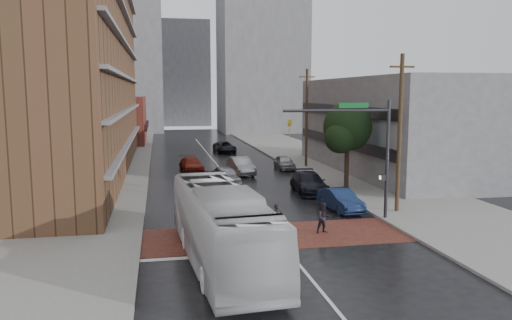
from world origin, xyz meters
TOP-DOWN VIEW (x-y plane):
  - ground at (0.00, 0.00)m, footprint 160.00×160.00m
  - crosswalk at (0.00, 0.50)m, footprint 14.00×5.00m
  - sidewalk_west at (-11.50, 25.00)m, footprint 9.00×90.00m
  - sidewalk_east at (11.50, 25.00)m, footprint 9.00×90.00m
  - apartment_block at (-14.00, 24.00)m, footprint 10.00×44.00m
  - storefront_west at (-12.00, 54.00)m, footprint 8.00×16.00m
  - building_east at (16.50, 20.00)m, footprint 11.00×26.00m
  - distant_tower_west at (-14.00, 78.00)m, footprint 18.00×16.00m
  - distant_tower_east at (14.00, 72.00)m, footprint 16.00×14.00m
  - distant_tower_center at (0.00, 95.00)m, footprint 12.00×10.00m
  - street_tree at (8.52, 12.03)m, footprint 4.20×4.10m
  - signal_mast at (5.85, 2.50)m, footprint 6.50×0.30m
  - utility_pole_near at (8.80, 4.00)m, footprint 1.60×0.26m
  - utility_pole_far at (8.80, 24.00)m, footprint 1.60×0.26m
  - transit_bus at (-3.35, -3.19)m, footprint 3.85×12.64m
  - pedestrian_a at (0.22, 0.97)m, footprint 0.59×0.39m
  - pedestrian_b at (2.72, 0.48)m, footprint 0.89×0.73m
  - car_travel_a at (-0.61, 15.80)m, footprint 2.40×4.70m
  - car_travel_b at (1.49, 20.87)m, footprint 2.23×5.04m
  - car_travel_c at (-2.95, 23.73)m, footprint 2.44×4.79m
  - suv_travel at (2.25, 38.30)m, footprint 2.73×5.21m
  - car_parked_near at (5.48, 5.28)m, footprint 1.99×4.44m
  - car_parked_mid at (5.20, 11.25)m, footprint 2.47×5.49m
  - car_parked_far at (6.30, 23.20)m, footprint 1.64×4.01m

SIDE VIEW (x-z plane):
  - ground at x=0.00m, z-range 0.00..0.00m
  - crosswalk at x=0.00m, z-range 0.00..0.02m
  - sidewalk_west at x=-11.50m, z-range 0.00..0.15m
  - sidewalk_east at x=11.50m, z-range 0.00..0.15m
  - car_travel_c at x=-2.95m, z-range 0.00..1.33m
  - car_parked_far at x=6.30m, z-range 0.00..1.36m
  - suv_travel at x=2.25m, z-range 0.00..1.40m
  - car_parked_near at x=5.48m, z-range 0.00..1.41m
  - car_travel_a at x=-0.61m, z-range 0.00..1.53m
  - car_parked_mid at x=5.20m, z-range 0.00..1.56m
  - car_travel_b at x=1.49m, z-range 0.00..1.61m
  - pedestrian_a at x=0.22m, z-range 0.00..1.63m
  - pedestrian_b at x=2.72m, z-range 0.00..1.70m
  - transit_bus at x=-3.35m, z-range 0.00..3.47m
  - storefront_west at x=-12.00m, z-range 0.00..7.00m
  - building_east at x=16.50m, z-range 0.00..9.00m
  - signal_mast at x=5.85m, z-range 1.13..8.33m
  - street_tree at x=8.52m, z-range 1.28..8.18m
  - utility_pole_near at x=8.80m, z-range 0.14..10.14m
  - utility_pole_far at x=8.80m, z-range 0.14..10.14m
  - distant_tower_center at x=0.00m, z-range 0.00..24.00m
  - apartment_block at x=-14.00m, z-range 0.00..28.00m
  - distant_tower_west at x=-14.00m, z-range 0.00..32.00m
  - distant_tower_east at x=14.00m, z-range 0.00..36.00m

